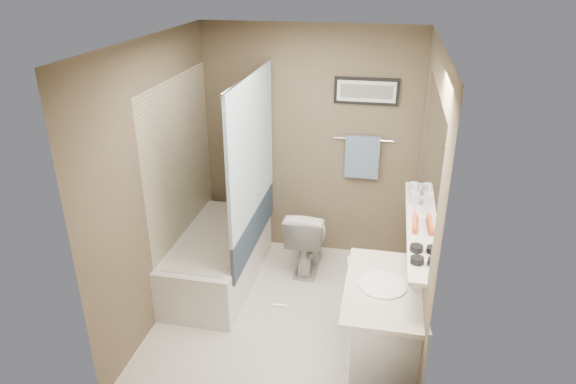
% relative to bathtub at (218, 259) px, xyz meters
% --- Properties ---
extents(ground, '(2.50, 2.50, 0.00)m').
position_rel_bathtub_xyz_m(ground, '(0.75, -0.41, -0.25)').
color(ground, silver).
rests_on(ground, ground).
extents(ceiling, '(2.20, 2.50, 0.04)m').
position_rel_bathtub_xyz_m(ceiling, '(0.75, -0.41, 2.13)').
color(ceiling, silver).
rests_on(ceiling, wall_back).
extents(wall_back, '(2.20, 0.04, 2.40)m').
position_rel_bathtub_xyz_m(wall_back, '(0.75, 0.82, 0.95)').
color(wall_back, brown).
rests_on(wall_back, ground).
extents(wall_front, '(2.20, 0.04, 2.40)m').
position_rel_bathtub_xyz_m(wall_front, '(0.75, -1.64, 0.95)').
color(wall_front, brown).
rests_on(wall_front, ground).
extents(wall_left, '(0.04, 2.50, 2.40)m').
position_rel_bathtub_xyz_m(wall_left, '(-0.33, -0.41, 0.95)').
color(wall_left, brown).
rests_on(wall_left, ground).
extents(wall_right, '(0.04, 2.50, 2.40)m').
position_rel_bathtub_xyz_m(wall_right, '(1.83, -0.41, 0.95)').
color(wall_right, brown).
rests_on(wall_right, ground).
extents(tile_surround, '(0.02, 1.55, 2.00)m').
position_rel_bathtub_xyz_m(tile_surround, '(-0.34, 0.09, 0.75)').
color(tile_surround, '#BBAD8D').
rests_on(tile_surround, wall_left).
extents(curtain_rod, '(0.02, 1.55, 0.02)m').
position_rel_bathtub_xyz_m(curtain_rod, '(0.35, 0.09, 1.80)').
color(curtain_rod, silver).
rests_on(curtain_rod, wall_left).
extents(curtain_upper, '(0.03, 1.45, 1.28)m').
position_rel_bathtub_xyz_m(curtain_upper, '(0.35, 0.09, 1.15)').
color(curtain_upper, white).
rests_on(curtain_upper, curtain_rod).
extents(curtain_lower, '(0.03, 1.45, 0.36)m').
position_rel_bathtub_xyz_m(curtain_lower, '(0.35, 0.09, 0.33)').
color(curtain_lower, '#2A3C4F').
rests_on(curtain_lower, curtain_rod).
extents(mirror, '(0.02, 1.60, 1.00)m').
position_rel_bathtub_xyz_m(mirror, '(1.84, -0.56, 1.37)').
color(mirror, silver).
rests_on(mirror, wall_right).
extents(shelf, '(0.12, 1.60, 0.03)m').
position_rel_bathtub_xyz_m(shelf, '(1.79, -0.56, 0.85)').
color(shelf, silver).
rests_on(shelf, wall_right).
extents(towel_bar, '(0.60, 0.02, 0.02)m').
position_rel_bathtub_xyz_m(towel_bar, '(1.30, 0.81, 1.05)').
color(towel_bar, silver).
rests_on(towel_bar, wall_back).
extents(towel, '(0.34, 0.05, 0.44)m').
position_rel_bathtub_xyz_m(towel, '(1.30, 0.79, 0.87)').
color(towel, '#89ABC7').
rests_on(towel, towel_bar).
extents(art_frame, '(0.62, 0.02, 0.26)m').
position_rel_bathtub_xyz_m(art_frame, '(1.30, 0.82, 1.53)').
color(art_frame, black).
rests_on(art_frame, wall_back).
extents(art_mat, '(0.56, 0.00, 0.20)m').
position_rel_bathtub_xyz_m(art_mat, '(1.30, 0.81, 1.53)').
color(art_mat, white).
rests_on(art_mat, art_frame).
extents(art_image, '(0.50, 0.00, 0.13)m').
position_rel_bathtub_xyz_m(art_image, '(1.30, 0.81, 1.53)').
color(art_image, '#595959').
rests_on(art_image, art_mat).
extents(door, '(0.80, 0.02, 2.00)m').
position_rel_bathtub_xyz_m(door, '(1.30, -1.65, 0.75)').
color(door, silver).
rests_on(door, wall_front).
extents(door_handle, '(0.10, 0.02, 0.02)m').
position_rel_bathtub_xyz_m(door_handle, '(0.97, -1.60, 0.75)').
color(door_handle, silver).
rests_on(door_handle, door).
extents(bathtub, '(0.72, 1.51, 0.50)m').
position_rel_bathtub_xyz_m(bathtub, '(0.00, 0.00, 0.00)').
color(bathtub, silver).
rests_on(bathtub, ground).
extents(tub_rim, '(0.56, 1.36, 0.02)m').
position_rel_bathtub_xyz_m(tub_rim, '(-0.00, 0.00, 0.25)').
color(tub_rim, beige).
rests_on(tub_rim, bathtub).
extents(toilet, '(0.40, 0.69, 0.69)m').
position_rel_bathtub_xyz_m(toilet, '(0.82, 0.42, 0.10)').
color(toilet, silver).
rests_on(toilet, ground).
extents(vanity, '(0.61, 0.95, 0.80)m').
position_rel_bathtub_xyz_m(vanity, '(1.60, -1.02, 0.15)').
color(vanity, silver).
rests_on(vanity, ground).
extents(countertop, '(0.54, 0.96, 0.04)m').
position_rel_bathtub_xyz_m(countertop, '(1.59, -1.02, 0.57)').
color(countertop, beige).
rests_on(countertop, vanity).
extents(sink_basin, '(0.34, 0.34, 0.01)m').
position_rel_bathtub_xyz_m(sink_basin, '(1.58, -1.02, 0.60)').
color(sink_basin, white).
rests_on(sink_basin, countertop).
extents(faucet_spout, '(0.02, 0.02, 0.10)m').
position_rel_bathtub_xyz_m(faucet_spout, '(1.78, -1.02, 0.64)').
color(faucet_spout, white).
rests_on(faucet_spout, countertop).
extents(faucet_knob, '(0.05, 0.05, 0.05)m').
position_rel_bathtub_xyz_m(faucet_knob, '(1.78, -0.92, 0.62)').
color(faucet_knob, silver).
rests_on(faucet_knob, countertop).
extents(candle_bowl_near, '(0.09, 0.09, 0.04)m').
position_rel_bathtub_xyz_m(candle_bowl_near, '(1.79, -1.12, 0.89)').
color(candle_bowl_near, black).
rests_on(candle_bowl_near, shelf).
extents(candle_bowl_far, '(0.09, 0.09, 0.04)m').
position_rel_bathtub_xyz_m(candle_bowl_far, '(1.79, -0.96, 0.89)').
color(candle_bowl_far, black).
rests_on(candle_bowl_far, shelf).
extents(hair_brush_front, '(0.05, 0.22, 0.04)m').
position_rel_bathtub_xyz_m(hair_brush_front, '(1.79, -0.63, 0.89)').
color(hair_brush_front, '#C4411B').
rests_on(hair_brush_front, shelf).
extents(hair_brush_back, '(0.05, 0.22, 0.04)m').
position_rel_bathtub_xyz_m(hair_brush_back, '(1.79, -0.57, 0.89)').
color(hair_brush_back, orange).
rests_on(hair_brush_back, shelf).
extents(pink_comb, '(0.04, 0.16, 0.01)m').
position_rel_bathtub_xyz_m(pink_comb, '(1.79, -0.33, 0.87)').
color(pink_comb, pink).
rests_on(pink_comb, shelf).
extents(glass_jar, '(0.08, 0.08, 0.10)m').
position_rel_bathtub_xyz_m(glass_jar, '(1.79, -0.01, 0.92)').
color(glass_jar, silver).
rests_on(glass_jar, shelf).
extents(soap_bottle, '(0.08, 0.08, 0.16)m').
position_rel_bathtub_xyz_m(soap_bottle, '(1.79, -0.20, 0.94)').
color(soap_bottle, '#999999').
rests_on(soap_bottle, shelf).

